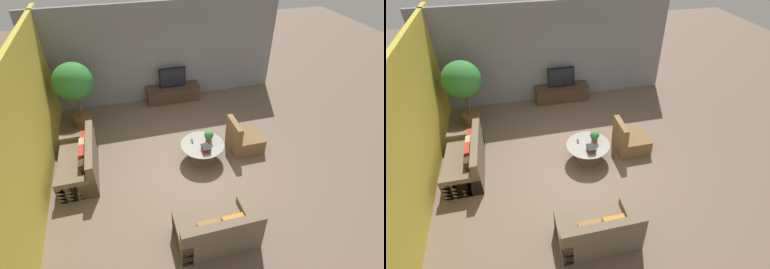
# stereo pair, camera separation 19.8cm
# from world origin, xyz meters

# --- Properties ---
(ground_plane) EXTENTS (24.00, 24.00, 0.00)m
(ground_plane) POSITION_xyz_m (0.00, 0.00, 0.00)
(ground_plane) COLOR brown
(back_wall_stone) EXTENTS (7.40, 0.12, 3.00)m
(back_wall_stone) POSITION_xyz_m (0.00, 3.26, 1.50)
(back_wall_stone) COLOR gray
(back_wall_stone) RESTS_ON ground
(side_wall_left) EXTENTS (0.12, 7.40, 3.00)m
(side_wall_left) POSITION_xyz_m (-3.26, 0.20, 1.50)
(side_wall_left) COLOR gold
(side_wall_left) RESTS_ON ground
(media_console) EXTENTS (1.69, 0.50, 0.51)m
(media_console) POSITION_xyz_m (0.27, 2.94, 0.26)
(media_console) COLOR #473323
(media_console) RESTS_ON ground
(television) EXTENTS (0.83, 0.13, 0.63)m
(television) POSITION_xyz_m (0.27, 2.94, 0.82)
(television) COLOR black
(television) RESTS_ON media_console
(coffee_table) EXTENTS (1.06, 1.06, 0.45)m
(coffee_table) POSITION_xyz_m (0.35, -0.04, 0.32)
(coffee_table) COLOR #756656
(coffee_table) RESTS_ON ground
(couch_by_wall) EXTENTS (0.84, 1.80, 0.84)m
(couch_by_wall) POSITION_xyz_m (-2.52, 0.25, 0.29)
(couch_by_wall) COLOR brown
(couch_by_wall) RESTS_ON ground
(couch_near_entry) EXTENTS (1.50, 0.84, 0.84)m
(couch_near_entry) POSITION_xyz_m (-0.06, -2.32, 0.29)
(couch_near_entry) COLOR brown
(couch_near_entry) RESTS_ON ground
(armchair_wicker) EXTENTS (0.80, 0.76, 0.86)m
(armchair_wicker) POSITION_xyz_m (1.48, 0.07, 0.27)
(armchair_wicker) COLOR brown
(armchair_wicker) RESTS_ON ground
(potted_palm_tall) EXTENTS (1.05, 1.05, 1.89)m
(potted_palm_tall) POSITION_xyz_m (-2.52, 2.26, 1.30)
(potted_palm_tall) COLOR brown
(potted_palm_tall) RESTS_ON ground
(potted_plant_tabletop) EXTENTS (0.22, 0.22, 0.32)m
(potted_plant_tabletop) POSITION_xyz_m (0.52, 0.01, 0.63)
(potted_plant_tabletop) COLOR brown
(potted_plant_tabletop) RESTS_ON coffee_table
(book_stack) EXTENTS (0.23, 0.31, 0.13)m
(book_stack) POSITION_xyz_m (0.36, -0.29, 0.52)
(book_stack) COLOR gold
(book_stack) RESTS_ON coffee_table
(remote_black) EXTENTS (0.06, 0.16, 0.02)m
(remote_black) POSITION_xyz_m (0.14, 0.13, 0.46)
(remote_black) COLOR black
(remote_black) RESTS_ON coffee_table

